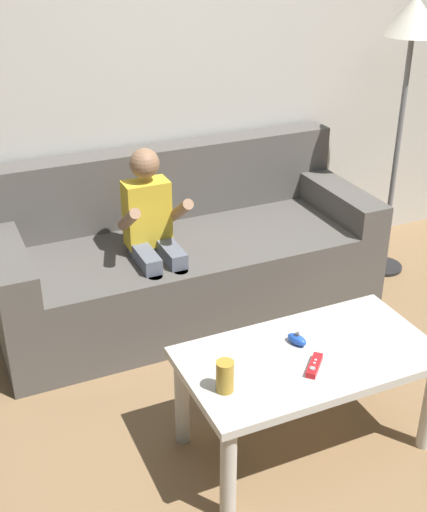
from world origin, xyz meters
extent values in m
plane|color=olive|center=(0.00, 0.00, 0.00)|extent=(9.81, 9.81, 0.00)
cube|color=beige|center=(0.00, 1.88, 1.25)|extent=(4.90, 0.05, 2.50)
cube|color=#56514C|center=(-0.15, 1.43, 0.22)|extent=(2.02, 0.80, 0.43)
cube|color=#56514C|center=(-0.15, 1.75, 0.64)|extent=(2.02, 0.16, 0.41)
cube|color=#56514C|center=(-1.06, 1.43, 0.51)|extent=(0.18, 0.80, 0.16)
cube|color=#56514C|center=(0.77, 1.43, 0.51)|extent=(0.18, 0.80, 0.16)
cylinder|color=slate|center=(-0.43, 1.12, 0.22)|extent=(0.07, 0.07, 0.43)
cylinder|color=slate|center=(-0.30, 1.12, 0.22)|extent=(0.07, 0.07, 0.43)
cube|color=slate|center=(-0.43, 1.26, 0.47)|extent=(0.08, 0.28, 0.08)
cube|color=slate|center=(-0.30, 1.26, 0.47)|extent=(0.08, 0.28, 0.08)
cube|color=gold|center=(-0.37, 1.39, 0.64)|extent=(0.22, 0.13, 0.34)
cylinder|color=#936B4C|center=(-0.50, 1.27, 0.68)|extent=(0.05, 0.24, 0.19)
cylinder|color=#936B4C|center=(-0.24, 1.27, 0.68)|extent=(0.05, 0.24, 0.19)
sphere|color=#936B4C|center=(-0.37, 1.39, 0.90)|extent=(0.15, 0.15, 0.15)
cube|color=beige|center=(-0.11, 0.27, 0.43)|extent=(1.00, 0.54, 0.04)
cylinder|color=beige|center=(-0.56, 0.05, 0.21)|extent=(0.06, 0.06, 0.42)
cylinder|color=beige|center=(-0.56, 0.49, 0.21)|extent=(0.06, 0.06, 0.42)
cylinder|color=beige|center=(0.34, 0.49, 0.21)|extent=(0.06, 0.06, 0.42)
cube|color=red|center=(-0.14, 0.18, 0.46)|extent=(0.12, 0.13, 0.02)
cylinder|color=#99999E|center=(-0.16, 0.15, 0.48)|extent=(0.02, 0.02, 0.00)
cylinder|color=silver|center=(-0.14, 0.18, 0.48)|extent=(0.01, 0.01, 0.00)
cylinder|color=silver|center=(-0.13, 0.19, 0.48)|extent=(0.01, 0.01, 0.00)
ellipsoid|color=blue|center=(-0.12, 0.35, 0.47)|extent=(0.07, 0.10, 0.04)
cylinder|color=#4C4C51|center=(-0.12, 0.35, 0.50)|extent=(0.02, 0.02, 0.01)
cylinder|color=#B78C2D|center=(-0.50, 0.20, 0.51)|extent=(0.07, 0.07, 0.12)
cylinder|color=black|center=(1.13, 1.39, 0.01)|extent=(0.24, 0.24, 0.02)
cylinder|color=slate|center=(1.13, 1.39, 0.70)|extent=(0.03, 0.03, 1.37)
cone|color=beige|center=(1.13, 1.39, 1.49)|extent=(0.32, 0.32, 0.20)
camera|label=1|loc=(-1.33, -1.54, 2.00)|focal=47.57mm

